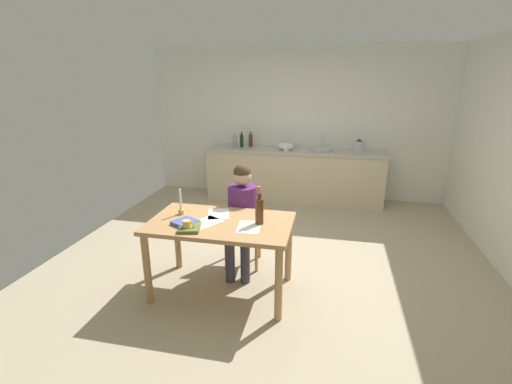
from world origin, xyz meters
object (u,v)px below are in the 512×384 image
Objects in this scene: person_seated at (242,212)px; bottle_oil at (235,142)px; book_magazine at (190,228)px; bottle_wine_red at (251,140)px; mixing_bowl at (286,146)px; stovetop_kettle at (359,146)px; candlestick at (181,207)px; sink_unit at (321,149)px; bottle_vinegar at (242,141)px; teacup_on_counter at (286,148)px; dining_table at (221,232)px; book_cookery at (185,222)px; coffee_mug at (187,225)px; chair_at_table at (244,221)px; wine_glass_near_sink at (299,142)px; wine_glass_by_kettle at (293,142)px; wine_bottle_on_table at (259,211)px; wine_glass_back_left at (286,141)px.

person_seated is 2.59m from bottle_oil.
bottle_wine_red is at bearing 79.98° from book_magazine.
mixing_bowl is 1.20m from stovetop_kettle.
sink_unit is (1.28, 2.91, 0.09)m from candlestick.
bottle_oil is at bearing -178.73° from stovetop_kettle.
bottle_vinegar is 1.00× the size of mixing_bowl.
bottle_oil reaches higher than teacup_on_counter.
bottle_vinegar reaches higher than sink_unit.
teacup_on_counter is at bearing 84.93° from dining_table.
candlestick is 0.28m from book_cookery.
person_seated is 0.75m from book_cookery.
bottle_wine_red is (-0.18, 3.37, 0.21)m from coffee_mug.
candlestick is (-0.52, -0.55, 0.33)m from chair_at_table.
coffee_mug is at bearing -112.25° from person_seated.
wine_glass_near_sink is at bearing 82.27° from person_seated.
bottle_oil reaches higher than wine_glass_by_kettle.
teacup_on_counter reaches higher than book_magazine.
wine_glass_near_sink reaches higher than coffee_mug.
bottle_wine_red is 1.20× the size of stovetop_kettle.
dining_table is at bearing -176.18° from wine_bottle_on_table.
coffee_mug is at bearing -97.27° from wine_glass_back_left.
wine_glass_by_kettle is at bearing 75.95° from teacup_on_counter.
bottle_vinegar is 1.73× the size of wine_glass_by_kettle.
bottle_vinegar is (-0.56, 3.03, 0.36)m from dining_table.
chair_at_table is 0.91m from book_cookery.
wine_glass_by_kettle is at bearing 172.24° from stovetop_kettle.
wine_glass_back_left is at bearing 97.57° from mixing_bowl.
dining_table is at bearing -82.45° from bottle_wine_red.
mixing_bowl is 0.21m from wine_glass_back_left.
stovetop_kettle is at bearing 49.76° from book_magazine.
coffee_mug is 0.45× the size of bottle_oil.
sink_unit is 0.60m from teacup_on_counter.
book_cookery is at bearing -98.86° from wine_glass_back_left.
wine_bottle_on_table is 2.93m from mixing_bowl.
wine_bottle_on_table is 1.98× the size of wine_glass_back_left.
coffee_mug is 0.36× the size of wine_bottle_on_table.
coffee_mug is 0.42× the size of bottle_vinegar.
bottle_oil is (-0.43, 3.23, 0.20)m from coffee_mug.
stovetop_kettle is (1.36, 2.36, 0.50)m from chair_at_table.
person_seated is at bearing -75.85° from bottle_vinegar.
person_seated is at bearing 54.46° from book_magazine.
wine_bottle_on_table is (0.38, 0.03, 0.24)m from dining_table.
sink_unit is at bearing 5.75° from mixing_bowl.
coffee_mug is at bearing -86.94° from bottle_wine_red.
sink_unit is 1.36× the size of bottle_wine_red.
coffee_mug is 0.55× the size of book_cookery.
wine_glass_near_sink is at bearing 7.11° from bottle_vinegar.
wine_glass_by_kettle is (0.74, 0.06, -0.00)m from bottle_wine_red.
stovetop_kettle is 1.23m from wine_glass_back_left.
dining_table is 8.92× the size of wine_glass_back_left.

